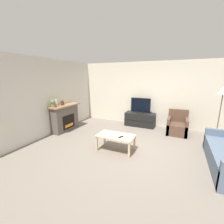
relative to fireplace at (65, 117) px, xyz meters
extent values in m
plane|color=slate|center=(2.87, -0.49, -0.52)|extent=(24.00, 24.00, 0.00)
cube|color=beige|center=(2.87, 2.07, 0.83)|extent=(12.00, 0.06, 2.70)
cube|color=beige|center=(-0.22, -0.49, 0.83)|extent=(0.06, 12.00, 2.70)
cube|color=#564C47|center=(0.00, 0.00, -0.03)|extent=(0.37, 1.18, 0.97)
cube|color=black|center=(0.19, 0.00, -0.15)|extent=(0.01, 0.65, 0.54)
cube|color=orange|center=(0.19, 0.00, -0.30)|extent=(0.01, 0.45, 0.11)
cube|color=#93704C|center=(0.03, 0.00, 0.48)|extent=(0.49, 1.30, 0.05)
cylinder|color=beige|center=(0.02, -0.39, 0.63)|extent=(0.09, 0.09, 0.25)
sphere|color=beige|center=(0.02, -0.39, 0.76)|extent=(0.05, 0.05, 0.05)
cylinder|color=#512D23|center=(0.02, -0.10, 0.58)|extent=(0.12, 0.12, 0.15)
sphere|color=#512D23|center=(0.02, -0.10, 0.66)|extent=(0.07, 0.07, 0.07)
cylinder|color=#936B4C|center=(0.02, -0.55, 0.56)|extent=(0.12, 0.12, 0.12)
sphere|color=#477038|center=(0.02, -0.55, 0.69)|extent=(0.17, 0.17, 0.17)
cube|color=black|center=(2.57, 1.74, -0.23)|extent=(1.24, 0.51, 0.58)
cube|color=black|center=(2.57, 1.48, -0.23)|extent=(1.22, 0.01, 0.01)
cube|color=black|center=(2.57, 1.74, 0.07)|extent=(0.29, 0.18, 0.04)
cube|color=black|center=(2.57, 1.74, 0.40)|extent=(0.83, 0.03, 0.60)
cube|color=black|center=(2.57, 1.73, 0.40)|extent=(0.76, 0.01, 0.54)
cube|color=brown|center=(4.05, 1.39, -0.32)|extent=(0.70, 0.76, 0.40)
cube|color=brown|center=(4.05, 1.70, 0.12)|extent=(0.70, 0.14, 0.48)
cube|color=brown|center=(3.75, 1.39, -0.21)|extent=(0.10, 0.76, 0.61)
cube|color=brown|center=(4.35, 1.39, -0.21)|extent=(0.10, 0.76, 0.61)
cube|color=#CCB289|center=(2.49, -0.73, -0.07)|extent=(1.05, 0.58, 0.03)
cube|color=#CCB289|center=(2.01, -0.98, -0.31)|extent=(0.05, 0.05, 0.43)
cube|color=#CCB289|center=(2.98, -0.98, -0.31)|extent=(0.05, 0.05, 0.43)
cube|color=#CCB289|center=(2.01, -0.49, -0.31)|extent=(0.05, 0.05, 0.43)
cube|color=#CCB289|center=(2.98, -0.49, -0.31)|extent=(0.05, 0.05, 0.43)
cube|color=black|center=(2.67, -0.81, -0.05)|extent=(0.10, 0.15, 0.02)
cube|color=slate|center=(5.23, 0.51, -0.21)|extent=(0.82, 0.11, 0.62)
cylinder|color=black|center=(5.18, 0.95, -0.51)|extent=(0.30, 0.30, 0.01)
cylinder|color=brown|center=(5.18, 0.95, 0.27)|extent=(0.03, 0.03, 1.56)
cone|color=beige|center=(5.18, 0.95, 1.16)|extent=(0.33, 0.33, 0.22)
camera|label=1|loc=(4.04, -4.39, 1.55)|focal=24.00mm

